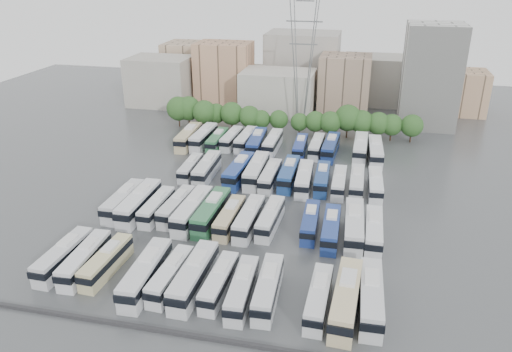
% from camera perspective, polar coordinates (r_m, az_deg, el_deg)
% --- Properties ---
extents(ground, '(220.00, 220.00, 0.00)m').
position_cam_1_polar(ground, '(88.10, -0.81, -3.83)').
color(ground, '#424447').
rests_on(ground, ground).
extents(parapet, '(56.00, 0.50, 0.50)m').
position_cam_1_polar(parapet, '(61.77, -8.35, -17.45)').
color(parapet, '#2D2D30').
rests_on(parapet, ground).
extents(tree_line, '(64.36, 7.80, 8.27)m').
position_cam_1_polar(tree_line, '(125.23, 2.92, 6.76)').
color(tree_line, black).
rests_on(tree_line, ground).
extents(city_buildings, '(102.00, 35.00, 20.00)m').
position_cam_1_polar(city_buildings, '(153.62, 2.82, 11.27)').
color(city_buildings, '#9E998E').
rests_on(city_buildings, ground).
extents(apartment_tower, '(14.00, 14.00, 26.00)m').
position_cam_1_polar(apartment_tower, '(137.65, 19.33, 10.74)').
color(apartment_tower, silver).
rests_on(apartment_tower, ground).
extents(electricity_pylon, '(9.00, 6.91, 33.83)m').
position_cam_1_polar(electricity_pylon, '(128.93, 5.40, 13.71)').
color(electricity_pylon, slate).
rests_on(electricity_pylon, ground).
extents(bus_r0_s0, '(2.91, 12.04, 3.76)m').
position_cam_1_polar(bus_r0_s0, '(76.77, -21.13, -8.48)').
color(bus_r0_s0, silver).
rests_on(bus_r0_s0, ground).
extents(bus_r0_s1, '(3.08, 12.02, 3.74)m').
position_cam_1_polar(bus_r0_s1, '(74.96, -18.97, -8.96)').
color(bus_r0_s1, silver).
rests_on(bus_r0_s1, ground).
extents(bus_r0_s2, '(2.90, 11.39, 3.55)m').
position_cam_1_polar(bus_r0_s2, '(73.70, -16.73, -9.33)').
color(bus_r0_s2, '#CDC38D').
rests_on(bus_r0_s2, ground).
extents(bus_r0_s4, '(3.33, 13.30, 4.14)m').
position_cam_1_polar(bus_r0_s4, '(69.42, -12.47, -10.76)').
color(bus_r0_s4, silver).
rests_on(bus_r0_s4, ground).
extents(bus_r0_s5, '(2.95, 11.43, 3.56)m').
position_cam_1_polar(bus_r0_s5, '(68.86, -9.74, -11.12)').
color(bus_r0_s5, silver).
rests_on(bus_r0_s5, ground).
extents(bus_r0_s6, '(3.07, 13.22, 4.14)m').
position_cam_1_polar(bus_r0_s6, '(67.78, -7.11, -11.26)').
color(bus_r0_s6, silver).
rests_on(bus_r0_s6, ground).
extents(bus_r0_s7, '(2.66, 11.06, 3.45)m').
position_cam_1_polar(bus_r0_s7, '(66.97, -4.24, -11.96)').
color(bus_r0_s7, silver).
rests_on(bus_r0_s7, ground).
extents(bus_r0_s8, '(3.05, 11.66, 3.63)m').
position_cam_1_polar(bus_r0_s8, '(65.46, -1.60, -12.75)').
color(bus_r0_s8, silver).
rests_on(bus_r0_s8, ground).
extents(bus_r0_s9, '(3.11, 12.03, 3.74)m').
position_cam_1_polar(bus_r0_s9, '(65.51, 1.38, -12.65)').
color(bus_r0_s9, silver).
rests_on(bus_r0_s9, ground).
extents(bus_r0_s11, '(2.71, 11.45, 3.58)m').
position_cam_1_polar(bus_r0_s11, '(64.50, 7.18, -13.62)').
color(bus_r0_s11, silver).
rests_on(bus_r0_s11, ground).
extents(bus_r0_s12, '(3.58, 13.71, 4.26)m').
position_cam_1_polar(bus_r0_s12, '(64.32, 10.26, -13.58)').
color(bus_r0_s12, beige).
rests_on(bus_r0_s12, ground).
extents(bus_r0_s13, '(3.20, 13.07, 4.08)m').
position_cam_1_polar(bus_r0_s13, '(65.31, 13.01, -13.30)').
color(bus_r0_s13, silver).
rests_on(bus_r0_s13, ground).
extents(bus_r1_s0, '(2.73, 12.43, 3.90)m').
position_cam_1_polar(bus_r1_s0, '(89.88, -14.91, -2.73)').
color(bus_r1_s0, silver).
rests_on(bus_r1_s0, ground).
extents(bus_r1_s1, '(3.08, 13.54, 4.24)m').
position_cam_1_polar(bus_r1_s1, '(88.09, -13.23, -2.99)').
color(bus_r1_s1, silver).
rests_on(bus_r1_s1, ground).
extents(bus_r1_s2, '(2.53, 11.25, 3.52)m').
position_cam_1_polar(bus_r1_s2, '(86.91, -11.27, -3.44)').
color(bus_r1_s2, silver).
rests_on(bus_r1_s2, ground).
extents(bus_r1_s3, '(3.13, 11.81, 3.67)m').
position_cam_1_polar(bus_r1_s3, '(86.30, -9.04, -3.42)').
color(bus_r1_s3, silver).
rests_on(bus_r1_s3, ground).
extents(bus_r1_s4, '(3.26, 13.42, 4.19)m').
position_cam_1_polar(bus_r1_s4, '(84.07, -7.27, -3.88)').
color(bus_r1_s4, silver).
rests_on(bus_r1_s4, ground).
extents(bus_r1_s5, '(3.24, 13.30, 4.15)m').
position_cam_1_polar(bus_r1_s5, '(83.26, -5.12, -4.07)').
color(bus_r1_s5, '#2F6F45').
rests_on(bus_r1_s5, ground).
extents(bus_r1_s6, '(2.74, 11.59, 3.62)m').
position_cam_1_polar(bus_r1_s6, '(81.87, -3.02, -4.72)').
color(bus_r1_s6, tan).
rests_on(bus_r1_s6, ground).
extents(bus_r1_s7, '(2.94, 12.24, 3.82)m').
position_cam_1_polar(bus_r1_s7, '(81.25, -0.80, -4.84)').
color(bus_r1_s7, silver).
rests_on(bus_r1_s7, ground).
extents(bus_r1_s8, '(2.98, 11.65, 3.63)m').
position_cam_1_polar(bus_r1_s8, '(81.54, 1.65, -4.82)').
color(bus_r1_s8, silver).
rests_on(bus_r1_s8, ground).
extents(bus_r1_s10, '(2.79, 11.09, 3.46)m').
position_cam_1_polar(bus_r1_s10, '(81.05, 6.22, -5.22)').
color(bus_r1_s10, navy).
rests_on(bus_r1_s10, ground).
extents(bus_r1_s11, '(2.78, 11.72, 3.66)m').
position_cam_1_polar(bus_r1_s11, '(79.39, 8.56, -5.93)').
color(bus_r1_s11, navy).
rests_on(bus_r1_s11, ground).
extents(bus_r1_s12, '(3.47, 13.59, 4.23)m').
position_cam_1_polar(bus_r1_s12, '(80.17, 11.13, -5.59)').
color(bus_r1_s12, silver).
rests_on(bus_r1_s12, ground).
extents(bus_r1_s13, '(2.73, 12.11, 3.79)m').
position_cam_1_polar(bus_r1_s13, '(79.82, 13.30, -6.11)').
color(bus_r1_s13, silver).
rests_on(bus_r1_s13, ground).
extents(bus_r2_s2, '(2.74, 10.87, 3.39)m').
position_cam_1_polar(bus_r2_s2, '(101.83, -7.49, 0.92)').
color(bus_r2_s2, silver).
rests_on(bus_r2_s2, ground).
extents(bus_r2_s3, '(3.14, 12.77, 3.98)m').
position_cam_1_polar(bus_r2_s3, '(100.54, -5.63, 0.89)').
color(bus_r2_s3, silver).
rests_on(bus_r2_s3, ground).
extents(bus_r2_s5, '(3.57, 13.47, 4.19)m').
position_cam_1_polar(bus_r2_s5, '(98.85, -1.97, 0.65)').
color(bus_r2_s5, navy).
rests_on(bus_r2_s5, ground).
extents(bus_r2_s6, '(3.14, 13.48, 4.22)m').
position_cam_1_polar(bus_r2_s6, '(98.74, 0.04, 0.64)').
color(bus_r2_s6, silver).
rests_on(bus_r2_s6, ground).
extents(bus_r2_s7, '(2.71, 11.83, 3.70)m').
position_cam_1_polar(bus_r2_s7, '(96.85, 1.64, -0.00)').
color(bus_r2_s7, silver).
rests_on(bus_r2_s7, ground).
extents(bus_r2_s8, '(2.86, 12.68, 3.97)m').
position_cam_1_polar(bus_r2_s8, '(97.85, 3.77, 0.30)').
color(bus_r2_s8, navy).
rests_on(bus_r2_s8, ground).
extents(bus_r2_s9, '(3.31, 12.61, 3.92)m').
position_cam_1_polar(bus_r2_s9, '(95.91, 5.53, -0.28)').
color(bus_r2_s9, silver).
rests_on(bus_r2_s9, ground).
extents(bus_r2_s10, '(2.94, 11.79, 3.67)m').
position_cam_1_polar(bus_r2_s10, '(96.67, 7.56, -0.26)').
color(bus_r2_s10, navy).
rests_on(bus_r2_s10, ground).
extents(bus_r2_s11, '(2.54, 11.14, 3.49)m').
position_cam_1_polar(bus_r2_s11, '(95.74, 9.47, -0.69)').
color(bus_r2_s11, silver).
rests_on(bus_r2_s11, ground).
extents(bus_r2_s12, '(2.62, 11.74, 3.68)m').
position_cam_1_polar(bus_r2_s12, '(96.13, 11.45, -0.69)').
color(bus_r2_s12, silver).
rests_on(bus_r2_s12, ground).
extents(bus_r2_s13, '(2.97, 11.70, 3.64)m').
position_cam_1_polar(bus_r2_s13, '(95.90, 13.48, -0.95)').
color(bus_r2_s13, white).
rests_on(bus_r2_s13, ground).
extents(bus_r3_s0, '(3.40, 13.41, 4.18)m').
position_cam_1_polar(bus_r3_s0, '(118.87, -7.73, 4.47)').
color(bus_r3_s0, '#C2B185').
rests_on(bus_r3_s0, ground).
extents(bus_r3_s1, '(3.13, 13.03, 4.07)m').
position_cam_1_polar(bus_r3_s1, '(118.59, -6.01, 4.48)').
color(bus_r3_s1, silver).
rests_on(bus_r3_s1, ground).
extents(bus_r3_s2, '(2.60, 11.51, 3.60)m').
position_cam_1_polar(bus_r3_s2, '(116.78, -4.45, 4.11)').
color(bus_r3_s2, '#307043').
rests_on(bus_r3_s2, ground).
extents(bus_r3_s3, '(2.93, 11.48, 3.57)m').
position_cam_1_polar(bus_r3_s3, '(117.71, -2.81, 4.31)').
color(bus_r3_s3, silver).
rests_on(bus_r3_s3, ground).
extents(bus_r3_s4, '(3.06, 12.09, 3.77)m').
position_cam_1_polar(bus_r3_s4, '(116.72, -1.15, 4.21)').
color(bus_r3_s4, silver).
rests_on(bus_r3_s4, ground).
extents(bus_r3_s5, '(3.56, 13.36, 4.15)m').
position_cam_1_polar(bus_r3_s5, '(114.09, 0.08, 3.85)').
color(bus_r3_s5, navy).
rests_on(bus_r3_s5, ground).
extents(bus_r3_s6, '(2.73, 12.11, 3.79)m').
position_cam_1_polar(bus_r3_s6, '(114.78, 1.93, 3.87)').
color(bus_r3_s6, white).
rests_on(bus_r3_s6, ground).
extents(bus_r3_s8, '(2.85, 11.44, 3.57)m').
position_cam_1_polar(bus_r3_s8, '(112.69, 5.07, 3.35)').
color(bus_r3_s8, navy).
rests_on(bus_r3_s8, ground).
extents(bus_r3_s9, '(2.72, 11.41, 3.56)m').
position_cam_1_polar(bus_r3_s9, '(113.52, 6.94, 3.42)').
color(bus_r3_s9, silver).
rests_on(bus_r3_s9, ground).
extents(bus_r3_s10, '(3.34, 12.77, 3.97)m').
position_cam_1_polar(bus_r3_s10, '(112.86, 8.53, 3.31)').
color(bus_r3_s10, navy).
rests_on(bus_r3_s10, ground).
extents(bus_r3_s12, '(3.00, 13.23, 4.14)m').
position_cam_1_polar(bus_r3_s12, '(113.49, 11.84, 3.22)').
color(bus_r3_s12, silver).
rests_on(bus_r3_s12, ground).
extents(bus_r3_s13, '(3.51, 13.31, 4.14)m').
position_cam_1_polar(bus_r3_s13, '(111.97, 13.49, 2.79)').
color(bus_r3_s13, silver).
rests_on(bus_r3_s13, ground).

